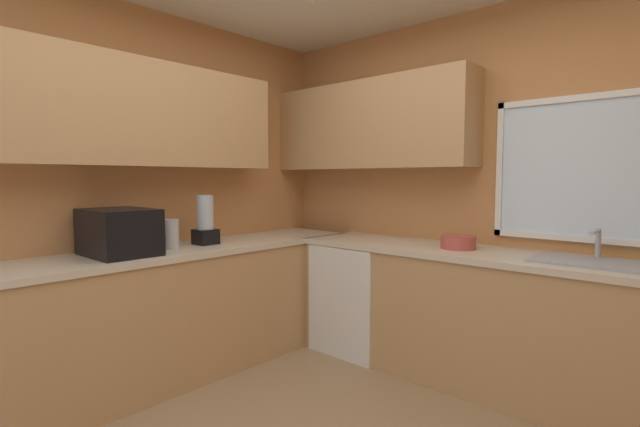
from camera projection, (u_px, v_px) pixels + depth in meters
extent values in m
cube|color=#C6844C|center=(488.00, 190.00, 3.29)|extent=(3.78, 0.06, 2.58)
cube|color=#C6844C|center=(119.00, 190.00, 3.17)|extent=(0.06, 3.76, 2.58)
cube|color=silver|center=(607.00, 169.00, 2.76)|extent=(1.24, 0.02, 0.84)
cube|color=white|center=(610.00, 95.00, 2.72)|extent=(1.32, 0.04, 0.04)
cube|color=white|center=(603.00, 240.00, 2.79)|extent=(1.32, 0.04, 0.04)
cube|color=white|center=(500.00, 170.00, 3.18)|extent=(0.04, 0.04, 0.92)
cube|color=tan|center=(98.00, 110.00, 2.86)|extent=(0.32, 2.55, 0.70)
cube|color=tan|center=(369.00, 126.00, 3.74)|extent=(1.80, 0.32, 0.70)
cube|color=tan|center=(146.00, 321.00, 3.01)|extent=(0.62, 3.34, 0.85)
cube|color=beige|center=(144.00, 255.00, 2.98)|extent=(0.65, 3.37, 0.04)
cube|color=tan|center=(495.00, 323.00, 2.97)|extent=(2.84, 0.62, 0.85)
cube|color=beige|center=(497.00, 256.00, 2.94)|extent=(2.87, 0.65, 0.04)
cube|color=white|center=(361.00, 296.00, 3.66)|extent=(0.60, 0.60, 0.85)
cube|color=black|center=(119.00, 232.00, 2.85)|extent=(0.48, 0.36, 0.29)
cylinder|color=#B7B7BC|center=(170.00, 234.00, 3.08)|extent=(0.11, 0.11, 0.20)
cube|color=#9EA0A5|center=(591.00, 262.00, 2.58)|extent=(0.60, 0.40, 0.02)
cylinder|color=#B7B7BC|center=(598.00, 244.00, 2.69)|extent=(0.03, 0.03, 0.18)
cylinder|color=#B7B7BC|center=(595.00, 232.00, 2.61)|extent=(0.02, 0.20, 0.02)
cylinder|color=#B74C42|center=(458.00, 242.00, 3.11)|extent=(0.23, 0.23, 0.09)
cube|color=black|center=(206.00, 237.00, 3.32)|extent=(0.15, 0.15, 0.11)
cylinder|color=#B2BCC6|center=(205.00, 212.00, 3.30)|extent=(0.12, 0.12, 0.25)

